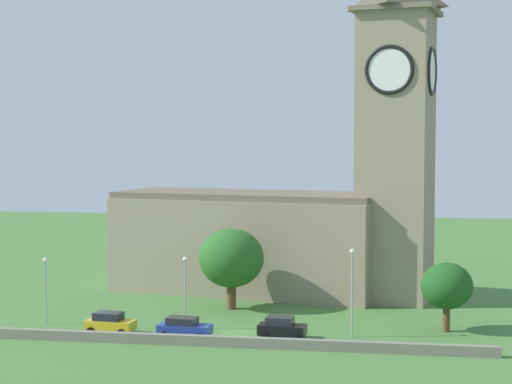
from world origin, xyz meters
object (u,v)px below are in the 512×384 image
at_px(tree_riverside_west, 447,286).
at_px(car_yellow, 110,323).
at_px(streetlamp_west_end, 45,279).
at_px(tree_churchyard, 231,258).
at_px(streetlamp_west_mid, 185,281).
at_px(streetlamp_central, 352,279).
at_px(church, 295,208).
at_px(car_black, 282,328).
at_px(car_blue, 184,327).

bearing_deg(tree_riverside_west, car_yellow, -169.48).
relative_size(streetlamp_west_end, tree_churchyard, 0.76).
xyz_separation_m(streetlamp_west_mid, streetlamp_central, (15.04, -0.63, 0.65)).
height_order(car_yellow, streetlamp_central, streetlamp_central).
bearing_deg(church, streetlamp_west_end, -138.14).
bearing_deg(church, tree_riverside_west, -46.51).
bearing_deg(streetlamp_central, car_black, -166.64).
distance_m(streetlamp_west_end, tree_riverside_west, 36.87).
relative_size(church, tree_churchyard, 4.52).
bearing_deg(car_yellow, streetlamp_central, 5.19).
bearing_deg(streetlamp_west_mid, tree_churchyard, 76.30).
bearing_deg(tree_riverside_west, car_blue, -165.80).
relative_size(car_blue, streetlamp_central, 0.62).
height_order(church, car_yellow, church).
bearing_deg(tree_riverside_west, streetlamp_west_mid, -172.85).
relative_size(church, car_black, 8.75).
relative_size(car_yellow, streetlamp_central, 0.58).
bearing_deg(streetlamp_west_end, car_black, -5.88).
bearing_deg(streetlamp_west_end, streetlamp_central, -1.80).
bearing_deg(car_blue, church, 71.96).
distance_m(church, tree_riverside_west, 23.23).
height_order(car_yellow, tree_riverside_west, tree_riverside_west).
bearing_deg(streetlamp_central, church, 110.00).
bearing_deg(car_blue, car_black, 5.25).
bearing_deg(streetlamp_west_end, streetlamp_west_mid, -1.15).
xyz_separation_m(car_yellow, tree_riverside_west, (29.58, 5.49, 3.16)).
xyz_separation_m(church, tree_riverside_west, (15.54, -16.38, -5.49)).
bearing_deg(tree_riverside_west, tree_churchyard, 161.82).
relative_size(car_yellow, car_blue, 0.94).
height_order(car_blue, tree_churchyard, tree_churchyard).
distance_m(tree_riverside_west, tree_churchyard, 22.06).
height_order(car_blue, streetlamp_west_mid, streetlamp_west_mid).
distance_m(car_yellow, car_blue, 6.84).
relative_size(streetlamp_west_mid, streetlamp_central, 0.85).
distance_m(church, streetlamp_central, 21.68).
bearing_deg(car_yellow, car_blue, -2.21).
distance_m(streetlamp_west_mid, tree_churchyard, 10.11).
height_order(church, tree_churchyard, church).
height_order(car_black, tree_riverside_west, tree_riverside_west).
relative_size(car_black, streetlamp_central, 0.54).
height_order(car_black, streetlamp_central, streetlamp_central).
bearing_deg(car_blue, tree_churchyard, 81.84).
bearing_deg(tree_churchyard, car_black, -60.63).
bearing_deg(streetlamp_west_end, tree_riverside_west, 4.13).
bearing_deg(streetlamp_west_end, church, 41.86).
height_order(streetlamp_west_mid, tree_churchyard, tree_churchyard).
bearing_deg(streetlamp_central, tree_riverside_west, 23.24).
xyz_separation_m(church, streetlamp_west_end, (-21.24, -19.03, -5.38)).
distance_m(streetlamp_west_end, tree_churchyard, 18.52).
height_order(church, car_black, church).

